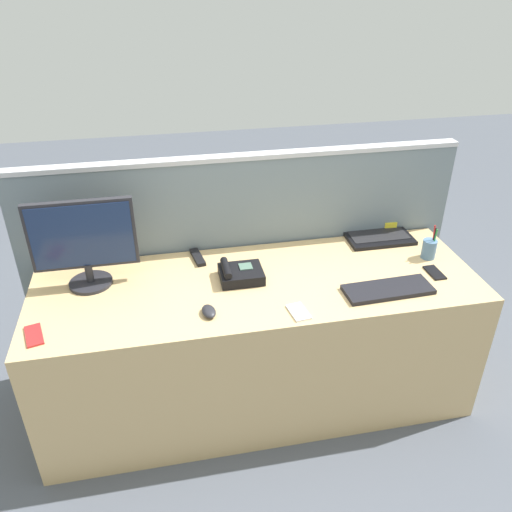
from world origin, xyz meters
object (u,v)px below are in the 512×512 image
(cell_phone_black_slab, at_px, (435,273))
(computer_mouse_right_hand, at_px, (209,311))
(desktop_monitor, at_px, (83,240))
(cell_phone_white_slab, at_px, (299,312))
(cell_phone_red_case, at_px, (34,335))
(desk_phone, at_px, (240,274))
(tv_remote, at_px, (198,257))
(laptop, at_px, (376,225))
(pen_cup, at_px, (429,249))
(keyboard_main, at_px, (388,289))

(cell_phone_black_slab, bearing_deg, computer_mouse_right_hand, -175.80)
(desktop_monitor, distance_m, cell_phone_white_slab, 1.04)
(computer_mouse_right_hand, height_order, cell_phone_red_case, computer_mouse_right_hand)
(desk_phone, distance_m, cell_phone_white_slab, 0.39)
(cell_phone_black_slab, distance_m, cell_phone_white_slab, 0.78)
(computer_mouse_right_hand, distance_m, cell_phone_red_case, 0.74)
(cell_phone_white_slab, relative_size, cell_phone_red_case, 0.85)
(desk_phone, bearing_deg, tv_remote, 128.07)
(laptop, distance_m, desk_phone, 0.89)
(computer_mouse_right_hand, relative_size, tv_remote, 0.59)
(desk_phone, distance_m, pen_cup, 1.00)
(cell_phone_black_slab, relative_size, cell_phone_red_case, 0.87)
(cell_phone_white_slab, bearing_deg, keyboard_main, 1.73)
(cell_phone_black_slab, bearing_deg, tv_remote, 160.30)
(cell_phone_white_slab, xyz_separation_m, tv_remote, (-0.39, 0.56, 0.01))
(keyboard_main, relative_size, cell_phone_white_slab, 3.32)
(desktop_monitor, xyz_separation_m, laptop, (1.55, 0.20, -0.17))
(pen_cup, distance_m, cell_phone_white_slab, 0.86)
(desktop_monitor, relative_size, cell_phone_red_case, 3.25)
(cell_phone_black_slab, height_order, cell_phone_red_case, same)
(computer_mouse_right_hand, bearing_deg, cell_phone_black_slab, -1.99)
(laptop, xyz_separation_m, tv_remote, (-1.02, -0.07, -0.05))
(computer_mouse_right_hand, xyz_separation_m, tv_remote, (0.00, 0.49, -0.01))
(laptop, bearing_deg, cell_phone_red_case, -161.98)
(cell_phone_black_slab, bearing_deg, pen_cup, 73.49)
(computer_mouse_right_hand, distance_m, cell_phone_black_slab, 1.15)
(pen_cup, bearing_deg, desk_phone, -179.31)
(computer_mouse_right_hand, xyz_separation_m, cell_phone_white_slab, (0.39, -0.07, -0.01))
(laptop, bearing_deg, keyboard_main, -106.71)
(keyboard_main, relative_size, computer_mouse_right_hand, 4.22)
(desktop_monitor, xyz_separation_m, computer_mouse_right_hand, (0.53, -0.36, -0.22))
(pen_cup, height_order, cell_phone_white_slab, pen_cup)
(desk_phone, distance_m, computer_mouse_right_hand, 0.32)
(cell_phone_white_slab, bearing_deg, computer_mouse_right_hand, 162.06)
(desktop_monitor, bearing_deg, laptop, 7.30)
(pen_cup, relative_size, cell_phone_black_slab, 1.41)
(laptop, xyz_separation_m, cell_phone_red_case, (-1.75, -0.57, -0.06))
(keyboard_main, relative_size, tv_remote, 2.48)
(desktop_monitor, bearing_deg, desk_phone, -8.53)
(laptop, xyz_separation_m, cell_phone_black_slab, (0.13, -0.44, -0.06))
(desk_phone, bearing_deg, laptop, 20.10)
(desk_phone, relative_size, computer_mouse_right_hand, 2.09)
(cell_phone_white_slab, distance_m, cell_phone_red_case, 1.13)
(cell_phone_black_slab, height_order, tv_remote, tv_remote)
(cell_phone_black_slab, distance_m, tv_remote, 1.21)
(pen_cup, relative_size, cell_phone_white_slab, 1.45)
(keyboard_main, xyz_separation_m, pen_cup, (0.34, 0.26, 0.04))
(desktop_monitor, bearing_deg, pen_cup, -3.16)
(keyboard_main, height_order, computer_mouse_right_hand, computer_mouse_right_hand)
(tv_remote, bearing_deg, desktop_monitor, -176.06)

